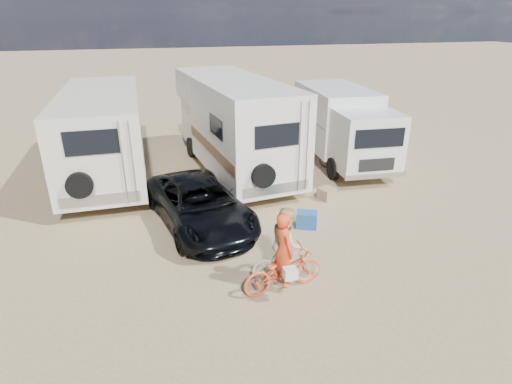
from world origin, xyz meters
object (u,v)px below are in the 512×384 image
object	(u,v)px
bike_woman	(286,264)
crate	(327,194)
box_truck	(343,127)
cooler	(307,220)
bike_parked	(343,158)
rider_woman	(286,249)
bike_man	(283,271)
rv_left	(104,136)
rv_main	(234,127)
dark_suv	(200,204)
rider_man	(283,257)

from	to	relation	value
bike_woman	crate	bearing A→B (deg)	-21.78
box_truck	cooler	size ratio (longest dim) A/B	10.81
cooler	bike_parked	bearing A→B (deg)	77.08
box_truck	rider_woman	xyz separation A→B (m)	(-4.98, -7.57, -0.60)
bike_man	cooler	bearing A→B (deg)	-39.96
rv_left	bike_man	bearing A→B (deg)	-64.34
bike_woman	cooler	xyz separation A→B (m)	(1.46, 2.40, -0.23)
bike_woman	rv_main	bearing A→B (deg)	9.52
rider_woman	bike_man	bearing A→B (deg)	163.25
rider_woman	bike_parked	bearing A→B (deg)	-22.11
bike_man	rider_woman	world-z (taller)	rider_woman
dark_suv	cooler	xyz separation A→B (m)	(2.97, -0.94, -0.43)
bike_woman	crate	distance (m)	5.00
dark_suv	bike_parked	bearing A→B (deg)	16.15
bike_woman	rider_man	world-z (taller)	rider_man
rv_main	bike_parked	xyz separation A→B (m)	(4.13, -1.07, -1.27)
rv_left	dark_suv	world-z (taller)	rv_left
rv_main	crate	world-z (taller)	rv_main
box_truck	crate	xyz separation A→B (m)	(-2.13, -3.47, -1.26)
rv_left	bike_woman	xyz separation A→B (m)	(4.33, -8.18, -1.12)
rider_woman	cooler	world-z (taller)	rider_woman
box_truck	rider_woman	bearing A→B (deg)	-119.48
rv_left	dark_suv	xyz separation A→B (m)	(2.82, -4.84, -0.93)
crate	dark_suv	bearing A→B (deg)	-170.07
box_truck	rider_man	bearing A→B (deg)	-119.35
bike_woman	cooler	world-z (taller)	bike_woman
rv_left	rider_woman	distance (m)	9.29
rider_woman	crate	size ratio (longest dim) A/B	3.57
dark_suv	bike_parked	world-z (taller)	dark_suv
dark_suv	crate	xyz separation A→B (m)	(4.35, 0.76, -0.47)
rv_main	bike_parked	bearing A→B (deg)	-21.52
rv_left	bike_man	xyz separation A→B (m)	(4.17, -8.46, -1.09)
rider_man	bike_parked	bearing A→B (deg)	-43.69
bike_woman	rider_woman	size ratio (longest dim) A/B	0.90
rv_left	bike_parked	bearing A→B (deg)	-11.10
rv_main	cooler	world-z (taller)	rv_main
rider_man	cooler	bearing A→B (deg)	-39.96
box_truck	bike_man	size ratio (longest dim) A/B	3.35
rider_man	cooler	world-z (taller)	rider_man
rv_left	crate	size ratio (longest dim) A/B	16.33
rv_left	bike_parked	size ratio (longest dim) A/B	4.08
rider_man	rider_woman	world-z (taller)	rider_man
bike_parked	crate	xyz separation A→B (m)	(-1.74, -2.43, -0.31)
rv_main	rider_man	world-z (taller)	rv_main
bike_woman	bike_parked	bearing A→B (deg)	-22.11
bike_man	rider_woman	size ratio (longest dim) A/B	1.10
rv_left	box_truck	size ratio (longest dim) A/B	1.24
bike_man	bike_parked	xyz separation A→B (m)	(4.74, 6.81, 0.01)
bike_man	dark_suv	bearing A→B (deg)	11.66
box_truck	crate	world-z (taller)	box_truck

